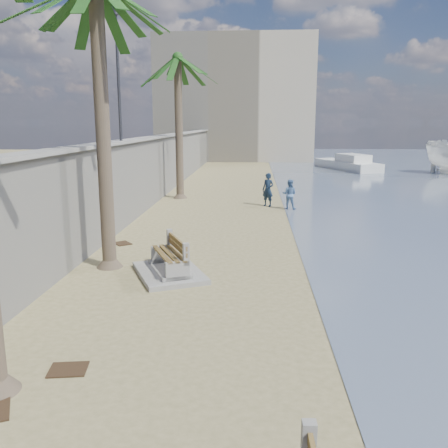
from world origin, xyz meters
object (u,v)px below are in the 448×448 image
object	(u,v)px
palm_back	(178,60)
yacht_far	(347,166)
person_a	(268,187)
person_b	(289,193)
bench_far	(169,260)

from	to	relation	value
palm_back	yacht_far	size ratio (longest dim) A/B	1.03
person_a	person_b	world-z (taller)	person_a
yacht_far	person_b	bearing A→B (deg)	141.89
person_a	yacht_far	distance (m)	22.52
bench_far	yacht_far	bearing A→B (deg)	71.25
yacht_far	bench_far	bearing A→B (deg)	140.84
person_a	yacht_far	world-z (taller)	person_a
bench_far	palm_back	size ratio (longest dim) A/B	0.34
person_a	person_b	xyz separation A→B (m)	(1.07, -0.79, -0.16)
bench_far	person_a	bearing A→B (deg)	75.21
palm_back	person_a	world-z (taller)	palm_back
palm_back	person_a	bearing A→B (deg)	-25.83
bench_far	person_b	world-z (taller)	person_b
palm_back	yacht_far	world-z (taller)	palm_back
bench_far	palm_back	world-z (taller)	palm_back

